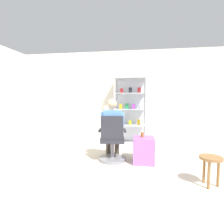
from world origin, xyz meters
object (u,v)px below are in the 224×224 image
at_px(office_chair, 112,143).
at_px(wooden_stool, 211,163).
at_px(storage_crate, 144,150).
at_px(tea_glass, 142,135).
at_px(display_cabinet_main, 130,110).
at_px(seated_shopkeeper, 112,126).

relative_size(office_chair, wooden_stool, 2.15).
distance_m(storage_crate, tea_glass, 0.31).
bearing_deg(storage_crate, display_cabinet_main, 103.34).
height_order(storage_crate, wooden_stool, storage_crate).
bearing_deg(display_cabinet_main, tea_glass, -77.75).
relative_size(office_chair, tea_glass, 9.56).
height_order(display_cabinet_main, wooden_stool, display_cabinet_main).
bearing_deg(storage_crate, tea_glass, 155.46).
bearing_deg(storage_crate, office_chair, -175.86).
height_order(display_cabinet_main, office_chair, display_cabinet_main).
bearing_deg(tea_glass, display_cabinet_main, 102.25).
bearing_deg(office_chair, storage_crate, 4.14).
distance_m(display_cabinet_main, tea_glass, 1.56).
bearing_deg(wooden_stool, office_chair, 153.08).
distance_m(seated_shopkeeper, wooden_stool, 1.92).
distance_m(seated_shopkeeper, storage_crate, 0.81).
relative_size(display_cabinet_main, seated_shopkeeper, 1.47).
height_order(display_cabinet_main, seated_shopkeeper, display_cabinet_main).
relative_size(display_cabinet_main, storage_crate, 3.69).
xyz_separation_m(office_chair, tea_glass, (0.61, 0.06, 0.17)).
bearing_deg(wooden_stool, tea_glass, 138.52).
relative_size(display_cabinet_main, wooden_stool, 4.26).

